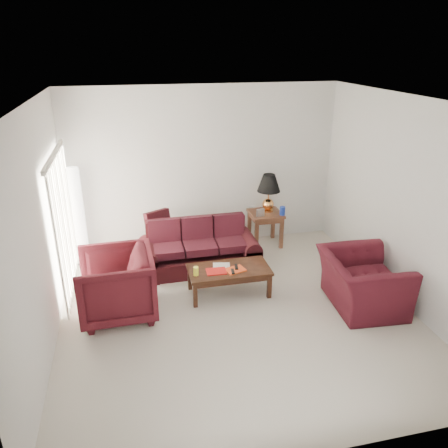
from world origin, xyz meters
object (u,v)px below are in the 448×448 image
object	(u,v)px
sofa	(199,247)
armchair_left	(116,285)
armchair_right	(362,282)
floor_lamp	(77,216)
end_table	(265,228)
coffee_table	(229,281)

from	to	relation	value
sofa	armchair_left	size ratio (longest dim) A/B	1.92
armchair_left	armchair_right	distance (m)	3.57
floor_lamp	armchair_right	world-z (taller)	floor_lamp
floor_lamp	armchair_right	size ratio (longest dim) A/B	1.45
end_table	armchair_left	size ratio (longest dim) A/B	0.62
sofa	armchair_right	size ratio (longest dim) A/B	1.67
armchair_left	end_table	bearing A→B (deg)	121.66
sofa	floor_lamp	bearing A→B (deg)	155.16
coffee_table	sofa	bearing A→B (deg)	115.51
armchair_left	armchair_right	xyz separation A→B (m)	(3.52, -0.57, -0.09)
armchair_right	coffee_table	bearing A→B (deg)	71.55
end_table	armchair_right	world-z (taller)	armchair_right
end_table	coffee_table	size ratio (longest dim) A/B	0.52
end_table	floor_lamp	xyz separation A→B (m)	(-3.41, -0.02, 0.55)
sofa	coffee_table	size ratio (longest dim) A/B	1.62
end_table	armchair_right	bearing A→B (deg)	-73.05
end_table	armchair_left	world-z (taller)	armchair_left
sofa	end_table	distance (m)	1.59
floor_lamp	armchair_right	bearing A→B (deg)	-29.77
end_table	armchair_left	xyz separation A→B (m)	(-2.79, -1.82, 0.15)
end_table	armchair_right	distance (m)	2.49
sofa	coffee_table	distance (m)	0.98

